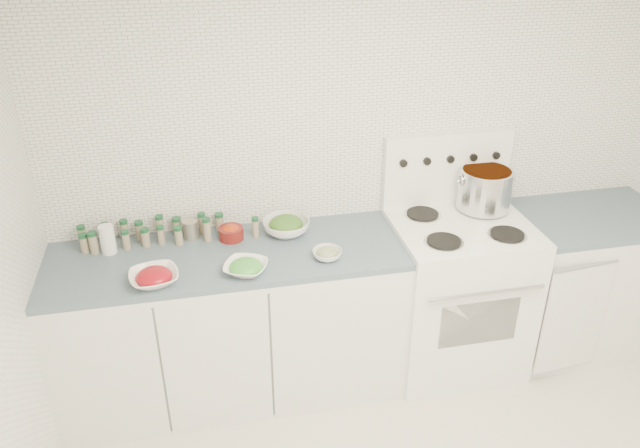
{
  "coord_description": "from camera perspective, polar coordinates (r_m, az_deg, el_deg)",
  "views": [
    {
      "loc": [
        -0.93,
        -1.63,
        2.57
      ],
      "look_at": [
        -0.34,
        1.14,
        1.05
      ],
      "focal_mm": 35.0,
      "sensor_mm": 36.0,
      "label": 1
    }
  ],
  "objects": [
    {
      "name": "tin_can",
      "position": [
        3.43,
        -11.75,
        -0.52
      ],
      "size": [
        0.1,
        0.1,
        0.1
      ],
      "primitive_type": "cylinder",
      "rotation": [
        0.0,
        0.0,
        -0.3
      ],
      "color": "gray",
      "rests_on": "counter_left"
    },
    {
      "name": "bowl_pepper",
      "position": [
        3.39,
        -8.13,
        -0.75
      ],
      "size": [
        0.13,
        0.13,
        0.08
      ],
      "color": "#611310",
      "rests_on": "counter_left"
    },
    {
      "name": "bowl_snowpea",
      "position": [
        3.09,
        -6.81,
        -3.96
      ],
      "size": [
        0.28,
        0.28,
        0.07
      ],
      "color": "white",
      "rests_on": "counter_left"
    },
    {
      "name": "bowl_broccoli",
      "position": [
        3.41,
        -3.11,
        -0.14
      ],
      "size": [
        0.28,
        0.28,
        0.1
      ],
      "color": "white",
      "rests_on": "counter_left"
    },
    {
      "name": "salt_canister",
      "position": [
        3.39,
        -18.85,
        -1.35
      ],
      "size": [
        0.08,
        0.08,
        0.15
      ],
      "primitive_type": "cylinder",
      "rotation": [
        0.0,
        0.0,
        0.04
      ],
      "color": "white",
      "rests_on": "counter_left"
    },
    {
      "name": "stove",
      "position": [
        3.76,
        12.21,
        -5.86
      ],
      "size": [
        0.76,
        0.7,
        1.36
      ],
      "color": "white",
      "rests_on": "ground"
    },
    {
      "name": "counter_right",
      "position": [
        4.17,
        22.61,
        -4.74
      ],
      "size": [
        0.89,
        0.67,
        0.9
      ],
      "color": "white",
      "rests_on": "ground"
    },
    {
      "name": "room_walls",
      "position": [
        2.12,
        15.51,
        -1.23
      ],
      "size": [
        3.54,
        3.04,
        2.52
      ],
      "color": "white",
      "rests_on": "ground"
    },
    {
      "name": "counter_left",
      "position": [
        3.52,
        -8.03,
        -9.01
      ],
      "size": [
        1.85,
        0.62,
        0.9
      ],
      "color": "white",
      "rests_on": "ground"
    },
    {
      "name": "bowl_tomato",
      "position": [
        3.09,
        -14.94,
        -4.7
      ],
      "size": [
        0.27,
        0.27,
        0.08
      ],
      "color": "white",
      "rests_on": "counter_left"
    },
    {
      "name": "spice_cluster",
      "position": [
        3.43,
        -14.96,
        -0.72
      ],
      "size": [
        0.95,
        0.16,
        0.13
      ],
      "color": "gray",
      "rests_on": "counter_left"
    },
    {
      "name": "bowl_zucchini",
      "position": [
        3.18,
        0.66,
        -2.72
      ],
      "size": [
        0.17,
        0.17,
        0.06
      ],
      "color": "white",
      "rests_on": "counter_left"
    },
    {
      "name": "stock_pot",
      "position": [
        3.68,
        14.84,
        3.28
      ],
      "size": [
        0.32,
        0.3,
        0.23
      ],
      "rotation": [
        0.0,
        0.0,
        0.08
      ],
      "color": "silver",
      "rests_on": "stove"
    }
  ]
}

